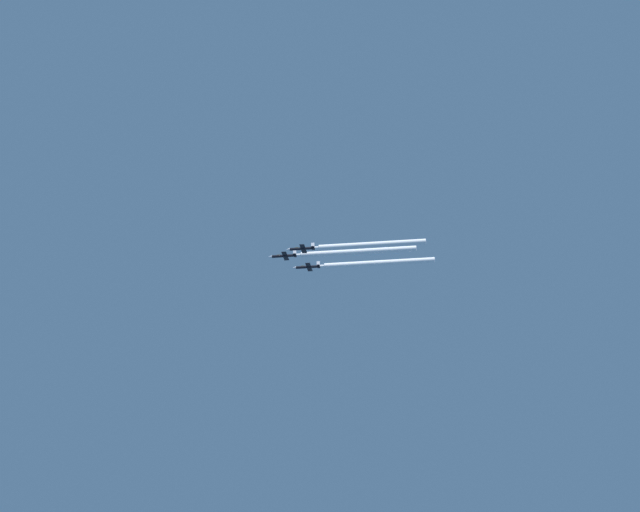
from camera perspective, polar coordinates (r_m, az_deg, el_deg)
jet_lead at (r=556.24m, az=-1.69°, el=0.01°), size 9.03×13.15×3.16m
jet_left_wingman at (r=546.52m, az=-0.86°, el=0.34°), size 9.03×13.15×3.16m
jet_right_wingman at (r=563.85m, az=-0.60°, el=-0.50°), size 9.03×13.15×3.16m
smoke_trail_lead at (r=552.25m, az=1.66°, el=0.19°), size 2.43×53.33×2.43m
smoke_trail_left_wingman at (r=543.21m, az=2.30°, el=0.52°), size 2.43×48.60×2.43m
smoke_trail_right_wingman at (r=560.51m, az=2.62°, el=-0.32°), size 2.43×51.64×2.43m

